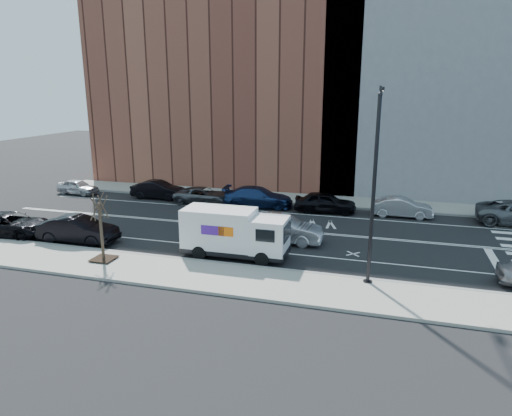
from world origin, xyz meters
The scene contains 20 objects.
ground centered at (0.00, 0.00, 0.00)m, with size 120.00×120.00×0.00m, color black.
sidewalk_near centered at (0.00, -8.80, 0.07)m, with size 44.00×3.60×0.15m, color gray.
sidewalk_far centered at (0.00, 8.80, 0.07)m, with size 44.00×3.60×0.15m, color gray.
curb_near centered at (0.00, -7.00, 0.08)m, with size 44.00×0.25×0.17m, color gray.
curb_far centered at (0.00, 7.00, 0.08)m, with size 44.00×0.25×0.17m, color gray.
road_markings centered at (0.00, 0.00, 0.00)m, with size 40.00×8.60×0.01m, color white, non-canonical shape.
bldg_brick centered at (-8.00, 15.60, 11.00)m, with size 26.00×10.00×22.00m, color brown.
bldg_concrete centered at (12.00, 15.60, 13.00)m, with size 20.00×10.00×26.00m, color slate.
streetlight centered at (7.00, -6.91, 5.08)m, with size 0.44×4.02×9.34m.
street_tree centered at (-7.00, -8.40, 1.45)m, with size 1.20×1.20×3.75m.
fedex_van centered at (-0.43, -5.60, 1.44)m, with size 6.01×2.17×2.74m.
far_parked_a centered at (-18.96, 5.44, 0.67)m, with size 1.57×3.91×1.33m, color #B1B2B6.
far_parked_b centered at (-11.20, 5.91, 0.77)m, with size 1.62×4.65×1.53m, color black.
far_parked_c centered at (-6.87, 5.39, 0.66)m, with size 2.20×4.77×1.33m, color #4D4E54.
far_parked_d centered at (-2.18, 5.56, 0.80)m, with size 2.26×5.55×1.61m, color navy.
far_parked_e centered at (3.20, 5.38, 0.79)m, with size 1.87×4.66×1.59m, color black.
far_parked_f centered at (8.80, 5.68, 0.72)m, with size 1.53×4.39×1.45m, color #BBBBC1.
driving_sedan centered at (1.53, -2.35, 0.84)m, with size 1.77×5.08×1.67m, color silver.
near_parked_rear_a centered at (-10.46, -5.87, 0.81)m, with size 1.72×4.94×1.63m, color black.
near_parked_rear_b centered at (-15.46, -5.96, 0.75)m, with size 2.48×5.38×1.50m, color black.
Camera 1 is at (7.45, -28.54, 9.23)m, focal length 32.00 mm.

